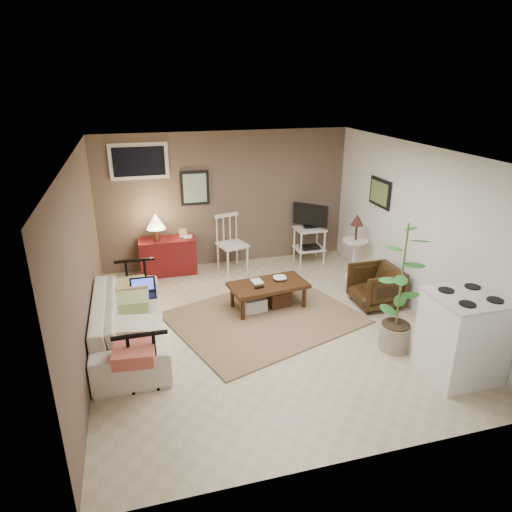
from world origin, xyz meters
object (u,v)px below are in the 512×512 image
object	(u,v)px
side_table	(356,239)
potted_plant	(401,284)
sofa	(128,313)
tv_stand	(310,232)
stove	(462,335)
red_console	(167,253)
armchair	(376,284)
coffee_table	(268,294)
spindle_chair	(232,245)

from	to	relation	value
side_table	potted_plant	bearing A→B (deg)	-103.49
sofa	side_table	distance (m)	3.94
sofa	tv_stand	size ratio (longest dim) A/B	1.99
tv_stand	sofa	bearing A→B (deg)	-148.30
stove	red_console	bearing A→B (deg)	127.59
potted_plant	stove	bearing A→B (deg)	-57.43
tv_stand	potted_plant	size ratio (longest dim) A/B	0.66
side_table	armchair	xyz separation A→B (m)	(-0.16, -1.03, -0.37)
potted_plant	coffee_table	bearing A→B (deg)	129.92
coffee_table	potted_plant	world-z (taller)	potted_plant
sofa	armchair	size ratio (longest dim) A/B	3.30
armchair	potted_plant	bearing A→B (deg)	-18.17
coffee_table	armchair	xyz separation A→B (m)	(1.61, -0.31, 0.10)
armchair	stove	bearing A→B (deg)	1.22
spindle_chair	armchair	bearing A→B (deg)	-46.96
coffee_table	side_table	world-z (taller)	side_table
armchair	spindle_chair	bearing A→B (deg)	-137.49
sofa	tv_stand	xyz separation A→B (m)	(3.28, 2.02, 0.16)
spindle_chair	red_console	bearing A→B (deg)	173.53
spindle_chair	side_table	distance (m)	2.15
coffee_table	stove	world-z (taller)	stove
armchair	potted_plant	distance (m)	1.35
red_console	armchair	size ratio (longest dim) A/B	1.66
coffee_table	armchair	distance (m)	1.64
red_console	spindle_chair	distance (m)	1.15
armchair	tv_stand	bearing A→B (deg)	-170.81
spindle_chair	potted_plant	world-z (taller)	potted_plant
sofa	stove	world-z (taller)	stove
coffee_table	side_table	distance (m)	1.96
tv_stand	armchair	distance (m)	1.94
potted_plant	stove	distance (m)	0.88
red_console	spindle_chair	size ratio (longest dim) A/B	1.11
tv_stand	side_table	distance (m)	0.99
side_table	potted_plant	world-z (taller)	potted_plant
spindle_chair	side_table	size ratio (longest dim) A/B	0.88
red_console	sofa	bearing A→B (deg)	-107.14
tv_stand	potted_plant	distance (m)	3.07
coffee_table	stove	xyz separation A→B (m)	(1.66, -2.14, 0.27)
side_table	stove	size ratio (longest dim) A/B	1.11
spindle_chair	tv_stand	distance (m)	1.47
sofa	red_console	world-z (taller)	red_console
sofa	potted_plant	bearing A→B (deg)	-107.68
spindle_chair	stove	world-z (taller)	stove
spindle_chair	armchair	distance (m)	2.63
spindle_chair	stove	bearing A→B (deg)	-63.76
spindle_chair	potted_plant	xyz separation A→B (m)	(1.42, -3.08, 0.43)
coffee_table	armchair	size ratio (longest dim) A/B	1.79
red_console	stove	xyz separation A→B (m)	(2.98, -3.88, 0.13)
side_table	stove	world-z (taller)	side_table
red_console	side_table	world-z (taller)	side_table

